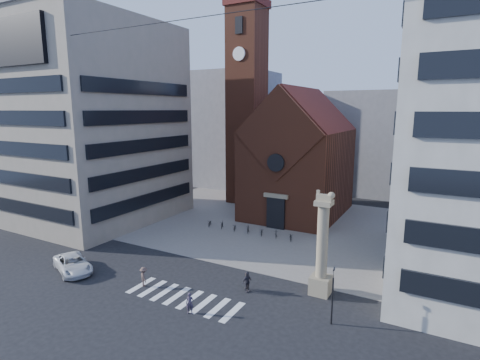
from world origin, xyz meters
name	(u,v)px	position (x,y,z in m)	size (l,w,h in m)	color
ground	(199,281)	(0.00, 0.00, 0.00)	(120.00, 120.00, 0.00)	black
piazza	(282,224)	(0.00, 19.00, 0.03)	(46.00, 30.00, 0.05)	gray
zebra_crossing	(184,298)	(0.55, -3.00, 0.01)	(10.20, 3.20, 0.01)	white
church	(299,159)	(0.00, 25.04, 7.98)	(12.00, 16.65, 18.00)	brown
campanile	(247,104)	(-10.00, 28.00, 15.74)	(5.50, 5.50, 31.20)	brown
building_left	(93,124)	(-24.00, 10.00, 13.00)	(18.00, 20.00, 26.00)	gray
bg_block_left	(230,129)	(-20.00, 40.00, 11.00)	(16.00, 14.00, 22.00)	gray
bg_block_mid	(369,143)	(6.00, 45.00, 9.00)	(14.00, 12.00, 18.00)	gray
bg_block_right	(477,129)	(22.00, 42.00, 12.00)	(16.00, 14.00, 24.00)	gray
lion_column	(322,254)	(10.01, 3.00, 3.46)	(1.63, 1.60, 8.68)	gray
traffic_light	(333,294)	(12.00, -1.00, 2.29)	(0.13, 0.16, 4.30)	black
white_car	(73,264)	(-11.52, -3.96, 0.75)	(2.50, 5.41, 1.50)	silver
pedestrian_0	(190,303)	(2.40, -4.64, 0.80)	(0.59, 0.38, 1.61)	#362D3F
pedestrian_1	(247,282)	(4.42, 0.58, 0.77)	(0.75, 0.58, 1.53)	#574B46
pedestrian_2	(247,282)	(4.58, 0.34, 0.88)	(1.03, 0.43, 1.76)	#2B2A32
pedestrian_3	(144,277)	(-3.66, -2.98, 0.85)	(1.10, 0.63, 1.70)	brown
scooter_0	(210,223)	(-7.84, 13.68, 0.46)	(0.54, 1.55, 0.82)	black
scooter_1	(222,225)	(-5.98, 13.68, 0.50)	(0.43, 1.51, 0.91)	black
scooter_2	(235,227)	(-4.13, 13.68, 0.46)	(0.54, 1.55, 0.82)	black
scooter_3	(248,229)	(-2.27, 13.68, 0.50)	(0.43, 1.51, 0.91)	black
scooter_4	(262,232)	(-0.42, 13.68, 0.46)	(0.54, 1.55, 0.82)	black
scooter_5	(276,234)	(1.44, 13.68, 0.50)	(0.43, 1.51, 0.91)	black
scooter_6	(291,237)	(3.29, 13.68, 0.46)	(0.54, 1.55, 0.82)	black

